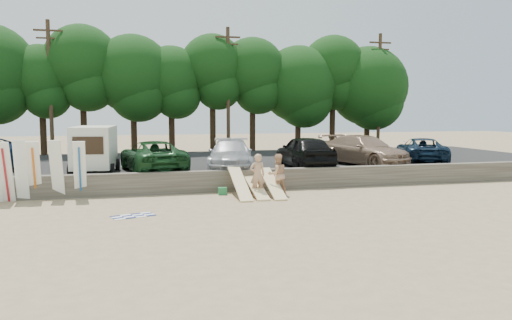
# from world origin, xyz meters

# --- Properties ---
(ground) EXTENTS (120.00, 120.00, 0.00)m
(ground) POSITION_xyz_m (0.00, 0.00, 0.00)
(ground) COLOR tan
(ground) RESTS_ON ground
(seawall) EXTENTS (44.00, 0.50, 1.00)m
(seawall) POSITION_xyz_m (0.00, 3.00, 0.50)
(seawall) COLOR #6B6356
(seawall) RESTS_ON ground
(parking_lot) EXTENTS (44.00, 14.50, 0.70)m
(parking_lot) POSITION_xyz_m (0.00, 10.50, 0.35)
(parking_lot) COLOR #282828
(parking_lot) RESTS_ON ground
(treeline) EXTENTS (34.01, 6.47, 9.06)m
(treeline) POSITION_xyz_m (0.41, 17.54, 6.38)
(treeline) COLOR #382616
(treeline) RESTS_ON parking_lot
(utility_poles) EXTENTS (25.80, 0.26, 9.00)m
(utility_poles) POSITION_xyz_m (2.00, 16.00, 5.43)
(utility_poles) COLOR #473321
(utility_poles) RESTS_ON parking_lot
(box_trailer) EXTENTS (2.31, 3.76, 2.29)m
(box_trailer) POSITION_xyz_m (-6.66, 5.81, 1.98)
(box_trailer) COLOR beige
(box_trailer) RESTS_ON parking_lot
(car_1) EXTENTS (3.46, 5.94, 1.55)m
(car_1) POSITION_xyz_m (-3.88, 5.83, 1.48)
(car_1) COLOR #163E1C
(car_1) RESTS_ON parking_lot
(car_2) EXTENTS (3.30, 5.76, 1.57)m
(car_2) POSITION_xyz_m (0.04, 5.45, 1.49)
(car_2) COLOR #A8A8AD
(car_2) RESTS_ON parking_lot
(car_3) EXTENTS (2.07, 5.13, 1.75)m
(car_3) POSITION_xyz_m (4.10, 5.54, 1.57)
(car_3) COLOR black
(car_3) RESTS_ON parking_lot
(car_4) EXTENTS (4.09, 6.20, 1.67)m
(car_4) POSITION_xyz_m (7.83, 5.98, 1.53)
(car_4) COLOR #987861
(car_4) RESTS_ON parking_lot
(car_5) EXTENTS (4.31, 5.79, 1.46)m
(car_5) POSITION_xyz_m (11.72, 6.39, 1.43)
(car_5) COLOR black
(car_5) RESTS_ON parking_lot
(surfboard_upright_2) EXTENTS (0.54, 0.79, 2.52)m
(surfboard_upright_2) POSITION_xyz_m (-9.91, 2.37, 1.26)
(surfboard_upright_2) COLOR white
(surfboard_upright_2) RESTS_ON ground
(surfboard_upright_3) EXTENTS (0.51, 0.53, 2.57)m
(surfboard_upright_3) POSITION_xyz_m (-9.36, 2.56, 1.28)
(surfboard_upright_3) COLOR white
(surfboard_upright_3) RESTS_ON ground
(surfboard_upright_4) EXTENTS (0.54, 0.85, 2.50)m
(surfboard_upright_4) POSITION_xyz_m (-8.87, 2.60, 1.25)
(surfboard_upright_4) COLOR white
(surfboard_upright_4) RESTS_ON ground
(surfboard_upright_5) EXTENTS (0.58, 0.70, 2.55)m
(surfboard_upright_5) POSITION_xyz_m (-7.98, 2.56, 1.27)
(surfboard_upright_5) COLOR white
(surfboard_upright_5) RESTS_ON ground
(surfboard_upright_6) EXTENTS (0.55, 0.88, 2.49)m
(surfboard_upright_6) POSITION_xyz_m (-7.06, 2.53, 1.25)
(surfboard_upright_6) COLOR white
(surfboard_upright_6) RESTS_ON ground
(surfboard_low_0) EXTENTS (0.56, 2.81, 1.19)m
(surfboard_low_0) POSITION_xyz_m (-0.35, 1.43, 0.59)
(surfboard_low_0) COLOR beige
(surfboard_low_0) RESTS_ON ground
(surfboard_low_1) EXTENTS (0.56, 2.92, 0.82)m
(surfboard_low_1) POSITION_xyz_m (0.39, 1.58, 0.41)
(surfboard_low_1) COLOR beige
(surfboard_low_1) RESTS_ON ground
(surfboard_low_2) EXTENTS (0.56, 2.84, 1.09)m
(surfboard_low_2) POSITION_xyz_m (1.10, 1.41, 0.55)
(surfboard_low_2) COLOR beige
(surfboard_low_2) RESTS_ON ground
(beachgoer_a) EXTENTS (0.69, 0.46, 1.88)m
(beachgoer_a) POSITION_xyz_m (0.43, 1.40, 0.94)
(beachgoer_a) COLOR tan
(beachgoer_a) RESTS_ON ground
(beachgoer_b) EXTENTS (1.00, 0.84, 1.85)m
(beachgoer_b) POSITION_xyz_m (1.36, 1.47, 0.92)
(beachgoer_b) COLOR tan
(beachgoer_b) RESTS_ON ground
(cooler) EXTENTS (0.40, 0.33, 0.32)m
(cooler) POSITION_xyz_m (-0.99, 2.17, 0.16)
(cooler) COLOR #238043
(cooler) RESTS_ON ground
(gear_bag) EXTENTS (0.36, 0.32, 0.22)m
(gear_bag) POSITION_xyz_m (0.70, 2.37, 0.11)
(gear_bag) COLOR #C55B17
(gear_bag) RESTS_ON ground
(beach_towel) EXTENTS (1.90, 1.90, 0.00)m
(beach_towel) POSITION_xyz_m (-4.93, -1.56, 0.01)
(beach_towel) COLOR white
(beach_towel) RESTS_ON ground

